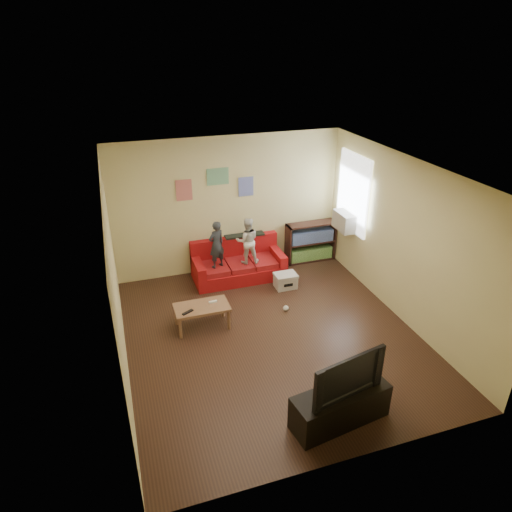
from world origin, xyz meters
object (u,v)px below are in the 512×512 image
object	(u,v)px
sofa	(238,265)
bookshelf	(310,244)
file_box	(285,281)
child_a	(217,245)
child_b	(247,241)
coffee_table	(202,309)
television	(344,373)
tv_stand	(340,407)

from	to	relation	value
sofa	bookshelf	distance (m)	1.68
bookshelf	file_box	size ratio (longest dim) A/B	2.53
bookshelf	child_a	bearing A→B (deg)	-169.27
child_b	coffee_table	size ratio (longest dim) A/B	1.03
sofa	child_b	world-z (taller)	child_b
file_box	television	bearing A→B (deg)	-100.02
child_a	bookshelf	distance (m)	2.20
coffee_table	television	bearing A→B (deg)	-64.91
child_a	file_box	bearing A→B (deg)	131.99
child_a	file_box	size ratio (longest dim) A/B	2.23
child_b	child_a	bearing A→B (deg)	8.92
bookshelf	child_b	bearing A→B (deg)	-165.17
child_a	television	bearing A→B (deg)	75.27
coffee_table	television	distance (m)	2.83
child_a	tv_stand	world-z (taller)	child_a
bookshelf	television	size ratio (longest dim) A/B	1.03
child_a	television	xyz separation A→B (m)	(0.60, -3.84, -0.07)
sofa	tv_stand	xyz separation A→B (m)	(0.15, -4.01, -0.03)
file_box	tv_stand	world-z (taller)	tv_stand
child_a	tv_stand	distance (m)	3.94
child_b	television	size ratio (longest dim) A/B	0.89
child_a	child_b	xyz separation A→B (m)	(0.60, 0.00, -0.01)
sofa	bookshelf	xyz separation A→B (m)	(1.66, 0.24, 0.11)
bookshelf	television	xyz separation A→B (m)	(-1.51, -4.24, 0.39)
sofa	child_b	distance (m)	0.61
child_a	bookshelf	xyz separation A→B (m)	(2.11, 0.40, -0.46)
child_a	coffee_table	bearing A→B (deg)	42.33
file_box	tv_stand	size ratio (longest dim) A/B	0.33
sofa	coffee_table	world-z (taller)	sofa
child_b	coffee_table	world-z (taller)	child_b
child_b	bookshelf	size ratio (longest dim) A/B	0.87
coffee_table	file_box	bearing A→B (deg)	23.59
child_a	television	world-z (taller)	child_a
sofa	file_box	bearing A→B (deg)	-43.57
child_a	child_b	size ratio (longest dim) A/B	1.01
tv_stand	bookshelf	bearing A→B (deg)	61.94
sofa	child_a	world-z (taller)	child_a
tv_stand	television	bearing A→B (deg)	81.52
coffee_table	tv_stand	xyz separation A→B (m)	(1.19, -2.53, -0.11)
file_box	television	world-z (taller)	television
child_b	television	bearing A→B (deg)	98.93
sofa	tv_stand	distance (m)	4.01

